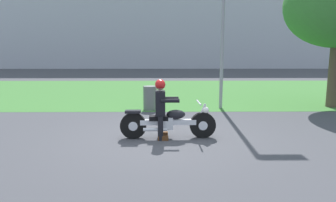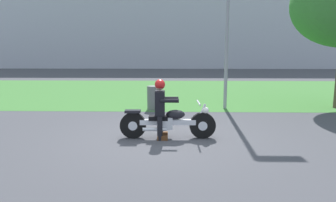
% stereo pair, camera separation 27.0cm
% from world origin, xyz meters
% --- Properties ---
extents(ground, '(120.00, 120.00, 0.00)m').
position_xyz_m(ground, '(0.00, 0.00, 0.00)').
color(ground, '#424247').
extents(grass_verge, '(60.00, 12.00, 0.01)m').
position_xyz_m(grass_verge, '(0.00, 9.18, 0.00)').
color(grass_verge, '#3D7533').
rests_on(grass_verge, ground).
extents(stadium_facade, '(62.71, 8.00, 16.32)m').
position_xyz_m(stadium_facade, '(-1.18, 37.62, 8.16)').
color(stadium_facade, silver).
rests_on(stadium_facade, ground).
extents(motorcycle_lead, '(2.23, 0.66, 0.86)m').
position_xyz_m(motorcycle_lead, '(0.14, -0.01, 0.38)').
color(motorcycle_lead, black).
rests_on(motorcycle_lead, ground).
extents(rider_lead, '(0.55, 0.48, 1.38)m').
position_xyz_m(rider_lead, '(-0.03, -0.01, 0.81)').
color(rider_lead, black).
rests_on(rider_lead, ground).
extents(trash_can, '(0.47, 0.47, 0.84)m').
position_xyz_m(trash_can, '(-0.46, 3.61, 0.42)').
color(trash_can, '#595E5B').
rests_on(trash_can, ground).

